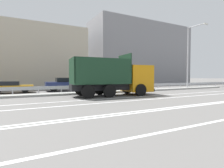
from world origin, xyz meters
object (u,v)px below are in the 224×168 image
Objects in this scene: dump_truck at (122,80)px; median_road_sign at (140,79)px; parked_car_3 at (11,87)px; parked_car_4 at (66,84)px; street_lamp_1 at (189,54)px; parked_car_5 at (109,83)px.

dump_truck reaches higher than median_road_sign.
dump_truck is 2.87× the size of median_road_sign.
parked_car_3 is (-8.96, 7.00, -0.73)m from dump_truck.
dump_truck is at bearing 54.35° from parked_car_3.
dump_truck is 1.61× the size of parked_car_4.
street_lamp_1 is (12.04, 2.48, 3.35)m from dump_truck.
parked_car_4 is (-15.46, 4.67, -3.93)m from street_lamp_1.
dump_truck is 12.74m from street_lamp_1.
street_lamp_1 is 1.82× the size of parked_car_4.
street_lamp_1 is 16.62m from parked_car_4.
median_road_sign is 8.66m from street_lamp_1.
dump_truck is 11.39m from parked_car_3.
dump_truck is 1.56× the size of parked_car_5.
parked_car_4 is (5.54, 0.14, 0.15)m from parked_car_3.
median_road_sign is at bearing -161.06° from parked_car_5.
street_lamp_1 is at bearing 106.48° from dump_truck.
parked_car_4 is at bearing -149.56° from dump_truck.
street_lamp_1 reaches higher than parked_car_4.
street_lamp_1 is at bearing 75.82° from parked_car_4.
parked_car_3 is at bearing 167.84° from street_lamp_1.
parked_car_5 is (11.24, 0.05, 0.18)m from parked_car_3.
dump_truck is at bearing 159.61° from parked_car_5.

